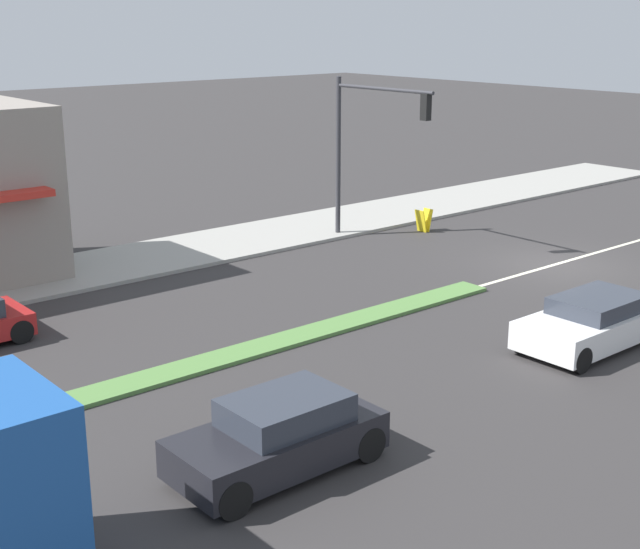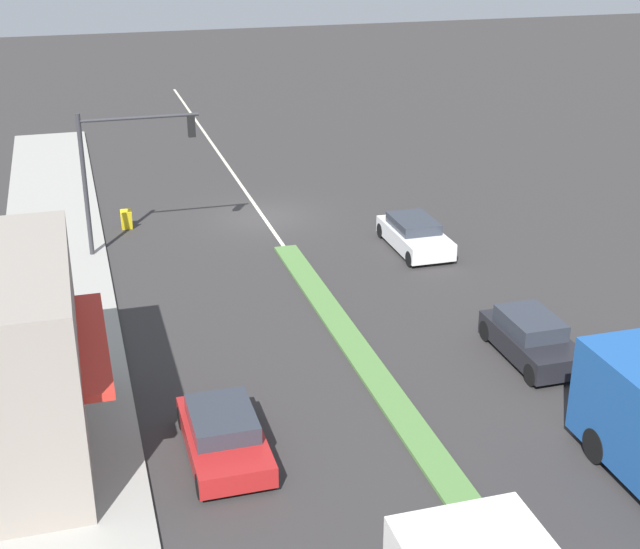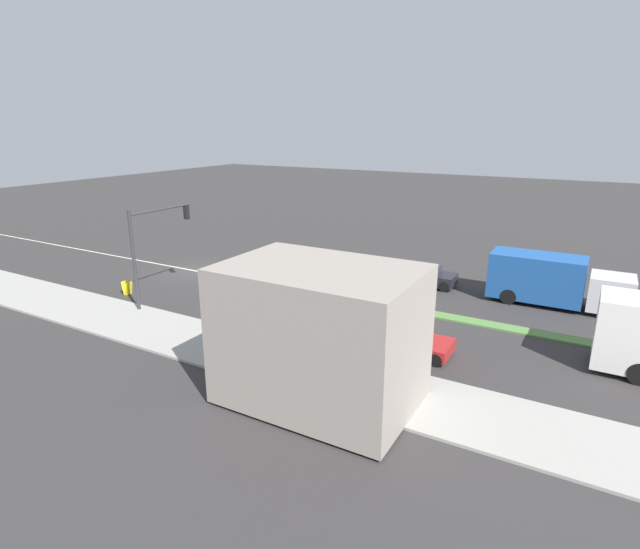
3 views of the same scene
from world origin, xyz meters
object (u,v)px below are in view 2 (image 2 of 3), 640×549
traffic_signal_main (121,158)px  sedan_dark (531,338)px  van_white (415,235)px  hatchback_red (224,434)px  pedestrian (8,358)px  warning_aframe_sign (127,220)px

traffic_signal_main → sedan_dark: size_ratio=1.46×
van_white → hatchback_red: bearing=50.5°
hatchback_red → sedan_dark: sedan_dark is taller
pedestrian → warning_aframe_sign: (-4.36, -12.69, -0.53)m
pedestrian → sedan_dark: pedestrian is taller
traffic_signal_main → pedestrian: (4.19, 9.85, -2.95)m
pedestrian → hatchback_red: 7.31m
traffic_signal_main → warning_aframe_sign: bearing=-93.4°
pedestrian → warning_aframe_sign: bearing=-108.9°
traffic_signal_main → pedestrian: 11.10m
sedan_dark → pedestrian: bearing=-9.4°
warning_aframe_sign → sedan_dark: (-10.96, 15.22, 0.23)m
pedestrian → hatchback_red: pedestrian is taller
pedestrian → sedan_dark: size_ratio=0.41×
warning_aframe_sign → traffic_signal_main: bearing=86.6°
sedan_dark → traffic_signal_main: bearing=-48.0°
warning_aframe_sign → pedestrian: bearing=71.1°
warning_aframe_sign → sedan_dark: sedan_dark is taller
hatchback_red → sedan_dark: 10.31m
warning_aframe_sign → sedan_dark: 18.75m
traffic_signal_main → pedestrian: traffic_signal_main is taller
sedan_dark → van_white: 9.63m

